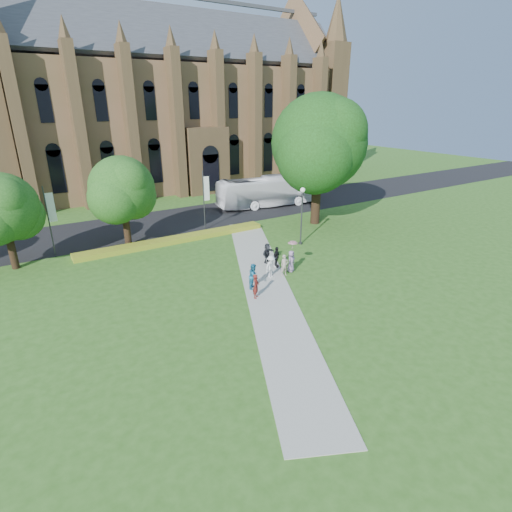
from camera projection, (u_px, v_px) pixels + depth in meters
ground at (274, 289)px, 27.89m from camera, size 160.00×160.00×0.00m
road at (170, 221)px, 43.63m from camera, size 160.00×10.00×0.02m
footpath at (266, 284)px, 28.67m from camera, size 15.58×28.54×0.04m
flower_hedge at (176, 240)px, 37.21m from camera, size 18.00×1.40×0.45m
cathedral at (178, 96)px, 59.45m from camera, size 52.60×18.25×28.00m
streetlamp at (302, 209)px, 35.56m from camera, size 0.44×0.44×5.24m
large_tree at (319, 143)px, 40.00m from camera, size 9.60×9.60×13.20m
street_tree_0 at (2, 208)px, 29.67m from camera, size 5.20×5.20×7.50m
street_tree_1 at (122, 189)px, 34.42m from camera, size 5.60×5.60×8.05m
banner_pole_0 at (205, 197)px, 39.68m from camera, size 0.70×0.10×6.00m
banner_pole_1 at (50, 217)px, 32.70m from camera, size 0.70×0.10×6.00m
tour_coach at (269, 191)px, 49.41m from camera, size 13.48×4.92×3.67m
pedestrian_0 at (256, 286)px, 26.37m from camera, size 0.71×0.71×1.67m
pedestrian_1 at (254, 276)px, 27.69m from camera, size 1.12×1.10×1.82m
pedestrian_2 at (271, 266)px, 29.45m from camera, size 1.23×0.91×1.70m
pedestrian_3 at (276, 257)px, 31.27m from camera, size 1.05×0.84×1.67m
pedestrian_4 at (291, 261)px, 30.48m from camera, size 0.98×0.87×1.68m
pedestrian_5 at (267, 253)px, 32.16m from camera, size 1.57×1.02×1.62m
pedestrian_6 at (284, 265)px, 29.75m from camera, size 0.64×0.46×1.65m
parasol at (293, 246)px, 30.23m from camera, size 0.92×0.92×0.64m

